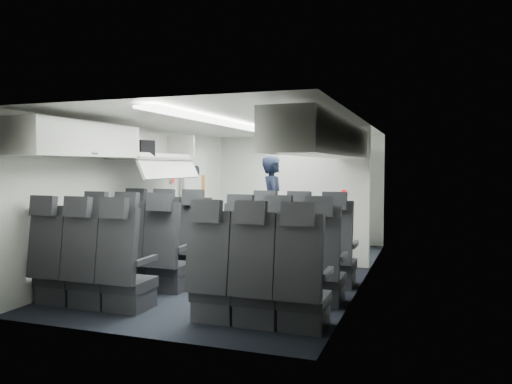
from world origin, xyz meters
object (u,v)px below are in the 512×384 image
Objects in this scene: boarding_door at (194,198)px; seat_row_mid at (206,261)px; flight_attendant at (273,206)px; seat_row_rear at (169,277)px; carry_on_bag at (139,149)px; seat_row_front at (234,250)px; galley_unit at (343,197)px.

seat_row_mid is at bearing -61.23° from boarding_door.
flight_attendant is at bearing -8.61° from boarding_door.
seat_row_mid is 1.00× the size of seat_row_rear.
seat_row_rear is at bearing -34.90° from carry_on_bag.
galley_unit is at bearing 73.72° from seat_row_front.
carry_on_bag is (-1.41, 1.68, 1.40)m from seat_row_rear.
carry_on_bag is at bearing -175.26° from seat_row_front.
seat_row_mid is 2.13m from carry_on_bag.
seat_row_mid is at bearing -102.88° from galley_unit.
boarding_door reaches higher than seat_row_front.
carry_on_bag is at bearing 150.95° from seat_row_mid.
galley_unit reaches higher than seat_row_rear.
flight_attendant is at bearing -123.96° from galley_unit.
flight_attendant is at bearing 90.07° from seat_row_mid.
seat_row_front is at bearing 90.00° from seat_row_mid.
carry_on_bag reaches higher than seat_row_rear.
galley_unit reaches higher than seat_row_front.
flight_attendant is 4.46× the size of carry_on_bag.
carry_on_bag is (-1.41, 0.78, 1.40)m from seat_row_mid.
boarding_door is (-2.59, -1.17, 0.00)m from galley_unit.
seat_row_front is 3.43m from galley_unit.
seat_row_front and seat_row_mid have the same top height.
boarding_door is at bearing 128.16° from seat_row_front.
flight_attendant is (-0.00, 2.74, 0.46)m from seat_row_mid.
seat_row_front is at bearing -51.84° from boarding_door.
seat_row_mid is at bearing -90.00° from seat_row_front.
carry_on_bag is at bearing 129.95° from seat_row_rear.
seat_row_mid is at bearing 90.00° from seat_row_rear.
galley_unit is 1.71m from flight_attendant.
boarding_door is at bearing 58.30° from flight_attendant.
seat_row_rear is 8.62× the size of carry_on_bag.
galley_unit is 1.10× the size of flight_attendant.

